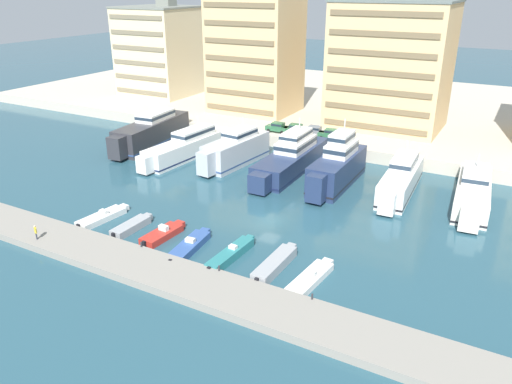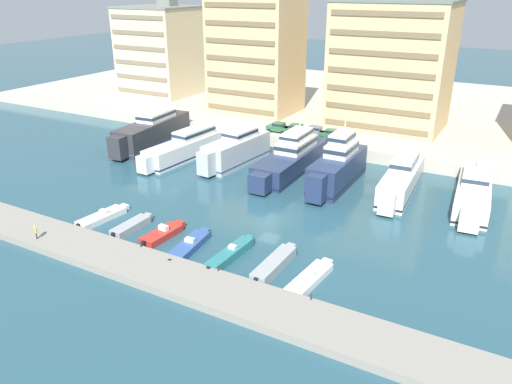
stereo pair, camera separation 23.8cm
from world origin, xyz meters
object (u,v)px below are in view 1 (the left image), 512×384
Objects in this scene: yacht_white_center_right at (401,179)px; motorboat_white_mid_right at (309,280)px; yacht_navy_center at (337,166)px; yacht_ivory_mid_right at (473,191)px; motorboat_grey_center_right at (275,264)px; motorboat_teal_center at (231,254)px; motorboat_red_mid_left at (163,234)px; yacht_silver_mid_left at (235,150)px; car_grey_mid_left at (314,131)px; yacht_charcoal_far_left at (151,132)px; car_green_center_left at (331,134)px; motorboat_grey_left at (132,226)px; yacht_navy_center_left at (292,157)px; car_green_far_left at (277,127)px; pedestrian_near_edge at (36,231)px; car_green_left at (295,129)px; motorboat_white_far_left at (103,217)px; motorboat_blue_center_left at (189,246)px; yacht_white_left at (188,146)px.

yacht_white_center_right reaches higher than motorboat_white_mid_right.
yacht_ivory_mid_right is at bearing 7.53° from yacht_navy_center.
motorboat_teal_center is at bearing -175.81° from motorboat_grey_center_right.
yacht_navy_center is 27.63m from motorboat_red_mid_left.
motorboat_red_mid_left is at bearing -77.40° from yacht_silver_mid_left.
yacht_ivory_mid_right reaches higher than car_grey_mid_left.
car_green_center_left is at bearing 22.78° from yacht_charcoal_far_left.
yacht_navy_center_left is at bearing 73.93° from motorboat_grey_left.
yacht_silver_mid_left reaches higher than car_green_far_left.
pedestrian_near_edge is (-5.20, -33.93, -0.51)m from yacht_silver_mid_left.
motorboat_red_mid_left is 1.55× the size of car_green_left.
yacht_navy_center is at bearing 104.75° from motorboat_white_mid_right.
motorboat_red_mid_left is (4.42, 0.31, -0.02)m from motorboat_grey_left.
motorboat_red_mid_left is at bearing -97.33° from yacht_navy_center_left.
yacht_white_center_right is at bearing -26.09° from car_green_far_left.
motorboat_white_far_left is 8.62m from pedestrian_near_edge.
car_green_left is (3.27, 0.49, 0.00)m from car_green_far_left.
yacht_navy_center is at bearing 74.13° from motorboat_blue_center_left.
car_green_far_left is at bearing -172.29° from car_grey_mid_left.
motorboat_grey_center_right is at bearing -40.63° from yacht_white_left.
car_grey_mid_left is (6.33, 40.15, 2.58)m from motorboat_grey_left.
car_grey_mid_left is at bearing 6.88° from car_green_left.
motorboat_blue_center_left is (10.10, -26.57, -1.91)m from yacht_silver_mid_left.
motorboat_blue_center_left is (18.84, -25.86, -1.42)m from yacht_white_left.
yacht_navy_center is 8.95m from yacht_white_center_right.
yacht_navy_center reaches higher than yacht_charcoal_far_left.
yacht_charcoal_far_left reaches higher than yacht_silver_mid_left.
motorboat_white_far_left is at bearing -110.32° from car_green_center_left.
yacht_ivory_mid_right is at bearing 48.04° from motorboat_blue_center_left.
yacht_silver_mid_left is at bearing -106.70° from car_green_left.
yacht_charcoal_far_left is 53.92m from yacht_ivory_mid_right.
yacht_silver_mid_left reaches higher than yacht_white_left.
motorboat_blue_center_left reaches higher than motorboat_white_mid_right.
motorboat_grey_left is 1.51× the size of car_green_center_left.
yacht_charcoal_far_left is at bearing 179.23° from yacht_white_center_right.
car_green_left is (-20.05, 40.16, 2.65)m from motorboat_white_mid_right.
yacht_white_center_right is at bearing 67.39° from motorboat_teal_center.
car_green_far_left is (-34.63, 11.65, 1.28)m from yacht_ivory_mid_right.
motorboat_teal_center is 1.01× the size of motorboat_grey_center_right.
yacht_navy_center is at bearing 64.77° from motorboat_red_mid_left.
car_green_far_left reaches higher than motorboat_teal_center.
motorboat_red_mid_left reaches higher than motorboat_white_mid_right.
car_grey_mid_left is at bearing 42.43° from yacht_white_left.
motorboat_blue_center_left is 1.99× the size of car_green_far_left.
car_grey_mid_left reaches higher than motorboat_red_mid_left.
motorboat_blue_center_left reaches higher than motorboat_grey_center_right.
pedestrian_near_edge is (-12.83, -48.19, -1.22)m from car_grey_mid_left.
yacht_silver_mid_left is 25.91m from motorboat_white_far_left.
motorboat_grey_left is (5.01, -0.33, 0.07)m from motorboat_white_far_left.
motorboat_grey_center_right is 1.92× the size of car_green_left.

